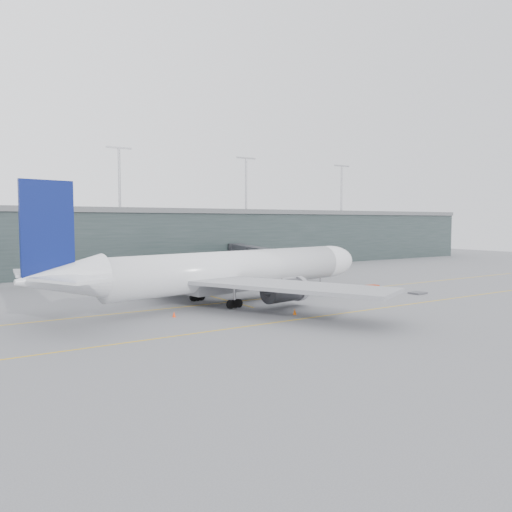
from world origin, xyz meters
TOP-DOWN VIEW (x-y plane):
  - ground at (0.00, 0.00)m, footprint 320.00×320.00m
  - taxiline_a at (0.00, -4.00)m, footprint 160.00×0.25m
  - taxiline_b at (0.00, -20.00)m, footprint 160.00×0.25m
  - taxiline_lead_main at (5.00, 20.00)m, footprint 0.25×60.00m
  - terminal at (-0.00, 58.00)m, footprint 240.00×36.00m
  - main_aircraft at (5.05, -3.92)m, footprint 59.38×55.18m
  - jet_bridge at (26.32, 22.97)m, footprint 12.83×44.43m
  - gse_cart at (29.27, -9.10)m, footprint 2.22×1.58m
  - baggage_dolly at (35.13, -13.75)m, footprint 2.84×2.37m
  - uld_a at (-4.31, 9.61)m, footprint 2.29×2.03m
  - uld_b at (-3.84, 12.46)m, footprint 2.26×1.95m
  - uld_c at (0.37, 10.62)m, footprint 2.14×1.90m
  - cone_nose at (33.23, -7.48)m, footprint 0.49×0.49m
  - cone_wing_stbd at (6.61, -17.27)m, footprint 0.49×0.49m
  - cone_wing_port at (10.98, 10.09)m, footprint 0.43×0.43m
  - cone_tail at (-7.16, -10.28)m, footprint 0.44×0.44m

SIDE VIEW (x-z plane):
  - ground at x=0.00m, z-range 0.00..0.00m
  - taxiline_a at x=0.00m, z-range 0.00..0.02m
  - taxiline_b at x=0.00m, z-range 0.00..0.02m
  - taxiline_lead_main at x=5.00m, z-range 0.00..0.02m
  - baggage_dolly at x=35.13m, z-range 0.03..0.29m
  - cone_wing_port at x=10.98m, z-range 0.00..0.68m
  - cone_tail at x=-7.16m, z-range 0.00..0.71m
  - cone_wing_stbd at x=6.61m, z-range 0.00..0.77m
  - cone_nose at x=33.23m, z-range 0.00..0.78m
  - gse_cart at x=29.27m, z-range 0.08..1.49m
  - uld_c at x=0.37m, z-range 0.04..1.67m
  - uld_a at x=-4.31m, z-range 0.04..1.79m
  - uld_b at x=-3.84m, z-range 0.05..1.85m
  - main_aircraft at x=5.05m, z-range -3.66..13.03m
  - jet_bridge at x=26.32m, z-range 1.62..8.12m
  - terminal at x=0.00m, z-range -6.88..22.12m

